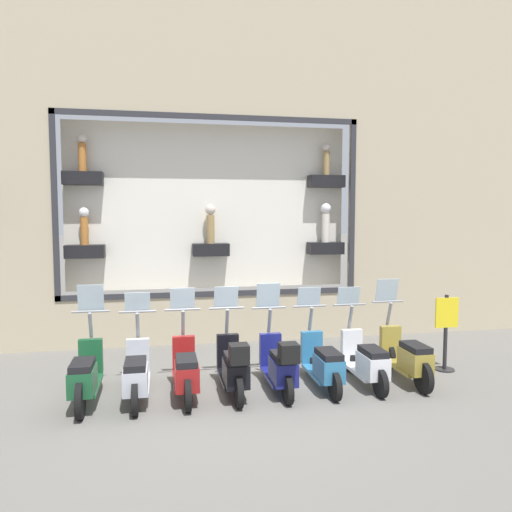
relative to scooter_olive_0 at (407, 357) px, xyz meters
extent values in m
plane|color=#66635E|center=(-0.21, 2.99, -0.44)|extent=(120.00, 120.00, 0.00)
cube|color=tan|center=(3.39, 2.99, 0.09)|extent=(0.40, 6.58, 1.06)
cube|color=#2D2D33|center=(3.18, 2.99, 4.51)|extent=(0.04, 6.58, 0.12)
cube|color=#2D2D33|center=(3.18, 2.99, 0.68)|extent=(0.04, 6.58, 0.12)
cube|color=#2D2D33|center=(3.18, -0.25, 2.59)|extent=(0.04, 0.12, 3.95)
cube|color=#2D2D33|center=(3.18, 6.22, 2.59)|extent=(0.04, 0.12, 3.95)
cube|color=white|center=(3.74, 2.99, 2.59)|extent=(0.04, 6.34, 3.71)
cube|color=black|center=(3.52, 0.27, 3.19)|extent=(0.36, 0.82, 0.28)
cylinder|color=#9E7F4C|center=(3.52, 0.27, 3.60)|extent=(0.15, 0.15, 0.55)
sphere|color=beige|center=(3.52, 0.27, 3.98)|extent=(0.20, 0.20, 0.20)
cube|color=black|center=(3.52, 5.70, 3.19)|extent=(0.36, 0.82, 0.28)
cylinder|color=#B26B2D|center=(3.52, 5.70, 3.63)|extent=(0.17, 0.17, 0.60)
sphere|color=beige|center=(3.52, 5.70, 4.03)|extent=(0.22, 0.22, 0.22)
cube|color=black|center=(3.52, 0.27, 1.63)|extent=(0.36, 0.82, 0.28)
cylinder|color=silver|center=(3.52, 0.27, 2.11)|extent=(0.19, 0.19, 0.67)
sphere|color=white|center=(3.52, 0.27, 2.56)|extent=(0.24, 0.24, 0.24)
cube|color=black|center=(3.52, 2.99, 1.63)|extent=(0.36, 0.82, 0.28)
cylinder|color=#9E7F4C|center=(3.52, 2.99, 2.09)|extent=(0.18, 0.18, 0.64)
sphere|color=beige|center=(3.52, 2.99, 2.53)|extent=(0.23, 0.23, 0.23)
cube|color=black|center=(3.52, 5.70, 1.63)|extent=(0.36, 0.82, 0.28)
cylinder|color=#B26B2D|center=(3.52, 5.70, 2.07)|extent=(0.16, 0.16, 0.59)
sphere|color=white|center=(3.52, 5.70, 2.47)|extent=(0.21, 0.21, 0.21)
cylinder|color=black|center=(0.74, 0.00, -0.18)|extent=(0.52, 0.09, 0.52)
cylinder|color=black|center=(-0.55, 0.00, -0.18)|extent=(0.52, 0.09, 0.52)
cube|color=olive|center=(0.09, 0.00, -0.19)|extent=(1.02, 0.38, 0.06)
cube|color=olive|center=(-0.28, 0.00, 0.02)|extent=(0.61, 0.35, 0.36)
cube|color=black|center=(-0.28, 0.00, 0.25)|extent=(0.58, 0.31, 0.10)
cube|color=olive|center=(0.64, 0.00, 0.12)|extent=(0.12, 0.37, 0.56)
cylinder|color=gray|center=(0.71, 0.00, 0.61)|extent=(0.20, 0.06, 0.45)
cylinder|color=gray|center=(0.78, 0.00, 0.82)|extent=(0.04, 0.61, 0.04)
cube|color=silver|center=(0.82, 0.00, 1.04)|extent=(0.10, 0.42, 0.42)
cylinder|color=black|center=(0.76, 0.75, -0.21)|extent=(0.45, 0.09, 0.45)
cylinder|color=black|center=(-0.58, 0.75, -0.21)|extent=(0.45, 0.09, 0.45)
cube|color=silver|center=(0.09, 0.75, -0.22)|extent=(1.02, 0.38, 0.06)
cube|color=silver|center=(-0.28, 0.75, -0.01)|extent=(0.61, 0.35, 0.36)
cube|color=black|center=(-0.28, 0.75, 0.22)|extent=(0.58, 0.31, 0.10)
cube|color=silver|center=(0.64, 0.75, 0.09)|extent=(0.12, 0.37, 0.56)
cylinder|color=gray|center=(0.71, 0.75, 0.58)|extent=(0.20, 0.06, 0.45)
cylinder|color=gray|center=(0.78, 0.75, 0.79)|extent=(0.04, 0.61, 0.04)
cube|color=silver|center=(0.82, 0.75, 0.96)|extent=(0.08, 0.42, 0.32)
cylinder|color=black|center=(0.76, 1.50, -0.21)|extent=(0.45, 0.09, 0.45)
cylinder|color=black|center=(-0.58, 1.50, -0.21)|extent=(0.45, 0.09, 0.45)
cube|color=teal|center=(0.09, 1.50, -0.22)|extent=(1.02, 0.39, 0.06)
cube|color=teal|center=(-0.28, 1.50, -0.01)|extent=(0.61, 0.35, 0.36)
cube|color=black|center=(-0.28, 1.50, 0.22)|extent=(0.58, 0.31, 0.10)
cube|color=teal|center=(0.64, 1.50, 0.09)|extent=(0.12, 0.37, 0.56)
cylinder|color=gray|center=(0.71, 1.50, 0.58)|extent=(0.20, 0.06, 0.45)
cylinder|color=gray|center=(0.78, 1.50, 0.79)|extent=(0.04, 0.60, 0.04)
cube|color=silver|center=(0.82, 1.50, 0.96)|extent=(0.09, 0.42, 0.34)
cylinder|color=black|center=(0.77, 2.25, -0.22)|extent=(0.45, 0.09, 0.45)
cylinder|color=black|center=(-0.58, 2.25, -0.22)|extent=(0.45, 0.09, 0.45)
cube|color=navy|center=(0.09, 2.25, -0.23)|extent=(1.02, 0.39, 0.06)
cube|color=navy|center=(-0.28, 2.25, -0.02)|extent=(0.61, 0.35, 0.36)
cube|color=black|center=(-0.28, 2.25, 0.21)|extent=(0.58, 0.31, 0.10)
cube|color=navy|center=(0.64, 2.25, 0.08)|extent=(0.12, 0.37, 0.56)
cylinder|color=gray|center=(0.71, 2.25, 0.58)|extent=(0.20, 0.06, 0.45)
cylinder|color=gray|center=(0.78, 2.25, 0.79)|extent=(0.04, 0.60, 0.04)
cube|color=silver|center=(0.82, 2.25, 1.01)|extent=(0.11, 0.42, 0.43)
cube|color=black|center=(-0.62, 2.25, 0.37)|extent=(0.28, 0.28, 0.28)
cylinder|color=black|center=(0.75, 3.00, -0.19)|extent=(0.49, 0.09, 0.49)
cylinder|color=black|center=(-0.56, 3.00, -0.19)|extent=(0.49, 0.09, 0.49)
cube|color=black|center=(0.09, 3.00, -0.21)|extent=(1.02, 0.39, 0.06)
cube|color=black|center=(-0.28, 3.00, 0.00)|extent=(0.61, 0.35, 0.36)
cube|color=black|center=(-0.28, 3.00, 0.23)|extent=(0.58, 0.31, 0.10)
cube|color=black|center=(0.64, 3.00, 0.10)|extent=(0.12, 0.37, 0.56)
cylinder|color=gray|center=(0.71, 3.00, 0.60)|extent=(0.20, 0.06, 0.45)
cylinder|color=gray|center=(0.78, 3.00, 0.81)|extent=(0.04, 0.61, 0.04)
cube|color=silver|center=(0.82, 3.00, 1.00)|extent=(0.09, 0.42, 0.37)
cube|color=black|center=(-0.61, 3.00, 0.39)|extent=(0.28, 0.28, 0.28)
cylinder|color=black|center=(0.75, 3.75, -0.19)|extent=(0.49, 0.09, 0.49)
cylinder|color=black|center=(-0.56, 3.75, -0.19)|extent=(0.49, 0.09, 0.49)
cube|color=maroon|center=(0.09, 3.75, -0.20)|extent=(1.02, 0.39, 0.06)
cube|color=maroon|center=(-0.28, 3.75, 0.01)|extent=(0.61, 0.35, 0.36)
cube|color=black|center=(-0.28, 3.75, 0.24)|extent=(0.58, 0.31, 0.10)
cube|color=maroon|center=(0.64, 3.75, 0.11)|extent=(0.12, 0.37, 0.56)
cylinder|color=gray|center=(0.71, 3.75, 0.60)|extent=(0.20, 0.06, 0.45)
cylinder|color=gray|center=(0.78, 3.75, 0.81)|extent=(0.04, 0.60, 0.04)
cube|color=silver|center=(0.82, 3.75, 1.00)|extent=(0.09, 0.42, 0.37)
cylinder|color=black|center=(0.75, 4.50, -0.20)|extent=(0.47, 0.09, 0.47)
cylinder|color=black|center=(-0.57, 4.50, -0.20)|extent=(0.47, 0.09, 0.47)
cube|color=#B7BCC6|center=(0.09, 4.50, -0.21)|extent=(1.02, 0.38, 0.06)
cube|color=#B7BCC6|center=(-0.28, 4.50, 0.00)|extent=(0.61, 0.35, 0.36)
cube|color=black|center=(-0.28, 4.50, 0.23)|extent=(0.58, 0.31, 0.10)
cube|color=#B7BCC6|center=(0.64, 4.50, 0.10)|extent=(0.12, 0.37, 0.56)
cylinder|color=gray|center=(0.71, 4.50, 0.59)|extent=(0.20, 0.06, 0.45)
cylinder|color=gray|center=(0.78, 4.50, 0.80)|extent=(0.04, 0.60, 0.04)
cube|color=silver|center=(0.82, 4.50, 0.97)|extent=(0.08, 0.42, 0.32)
cylinder|color=black|center=(0.73, 5.25, -0.17)|extent=(0.54, 0.09, 0.54)
cylinder|color=black|center=(-0.54, 5.25, -0.17)|extent=(0.54, 0.09, 0.54)
cube|color=#19512D|center=(0.09, 5.25, -0.18)|extent=(1.02, 0.38, 0.06)
cube|color=#19512D|center=(-0.28, 5.25, 0.03)|extent=(0.61, 0.35, 0.36)
cube|color=black|center=(-0.28, 5.25, 0.26)|extent=(0.58, 0.31, 0.10)
cube|color=#19512D|center=(0.64, 5.25, 0.13)|extent=(0.12, 0.37, 0.56)
cylinder|color=gray|center=(0.71, 5.25, 0.62)|extent=(0.20, 0.06, 0.45)
cylinder|color=gray|center=(0.78, 5.25, 0.84)|extent=(0.04, 0.61, 0.04)
cube|color=silver|center=(0.82, 5.25, 1.06)|extent=(0.11, 0.42, 0.44)
cylinder|color=#232326|center=(0.49, -1.02, -0.43)|extent=(0.36, 0.36, 0.02)
cylinder|color=#232326|center=(0.49, -1.02, 0.26)|extent=(0.07, 0.07, 1.40)
cube|color=yellow|center=(0.47, -1.02, 0.64)|extent=(0.03, 0.45, 0.55)
camera|label=1|loc=(-7.68, 4.11, 2.44)|focal=35.00mm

